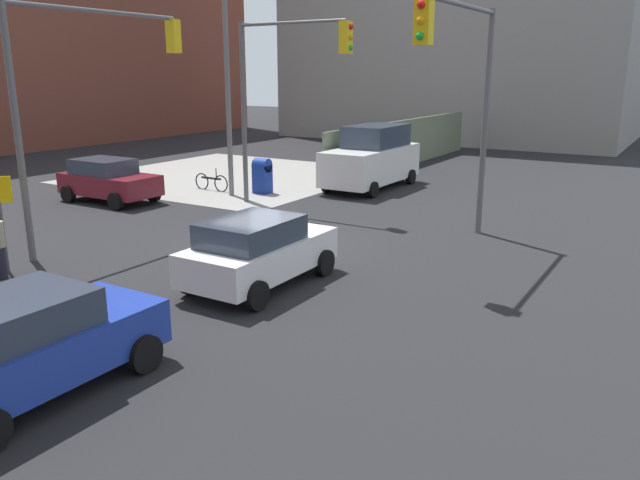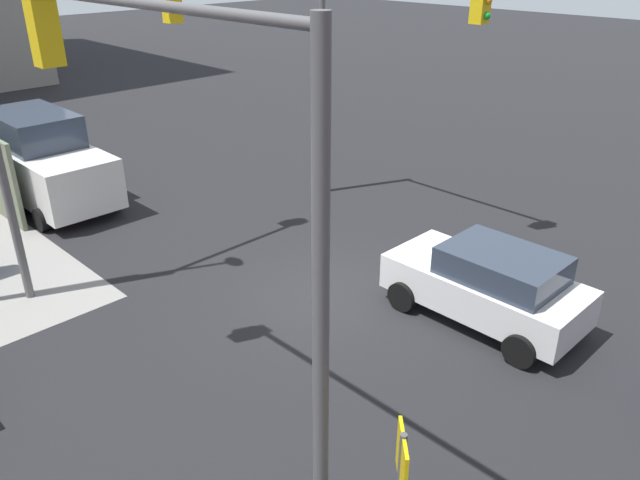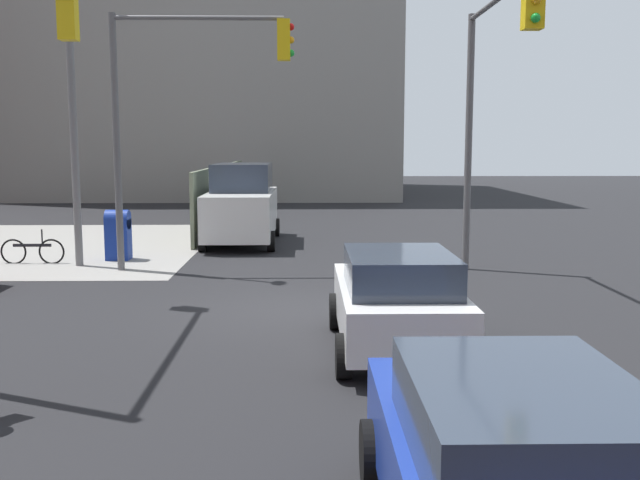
{
  "view_description": "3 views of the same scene",
  "coord_description": "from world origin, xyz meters",
  "views": [
    {
      "loc": [
        -13.85,
        -10.12,
        4.77
      ],
      "look_at": [
        -0.97,
        -2.17,
        0.69
      ],
      "focal_mm": 35.0,
      "sensor_mm": 36.0,
      "label": 1
    },
    {
      "loc": [
        -8.29,
        8.27,
        7.0
      ],
      "look_at": [
        0.79,
        -0.74,
        0.86
      ],
      "focal_mm": 35.0,
      "sensor_mm": 36.0,
      "label": 2
    },
    {
      "loc": [
        -13.87,
        -0.33,
        3.25
      ],
      "look_at": [
        0.08,
        -0.6,
        1.38
      ],
      "focal_mm": 40.0,
      "sensor_mm": 36.0,
      "label": 3
    }
  ],
  "objects": [
    {
      "name": "ground_plane",
      "position": [
        0.0,
        0.0,
        0.0
      ],
      "size": [
        120.0,
        120.0,
        0.0
      ],
      "primitive_type": "plane",
      "color": "black"
    },
    {
      "name": "sidewalk_corner",
      "position": [
        9.0,
        9.0,
        0.01
      ],
      "size": [
        12.0,
        12.0,
        0.01
      ],
      "primitive_type": "cube",
      "color": "gray",
      "rests_on": "ground"
    },
    {
      "name": "construction_fence",
      "position": [
        16.31,
        3.2,
        1.2
      ],
      "size": [
        16.61,
        0.12,
        2.4
      ],
      "primitive_type": "cube",
      "color": "slate",
      "rests_on": "ground"
    },
    {
      "name": "building_loft_east",
      "position": [
        36.0,
        6.24,
        10.49
      ],
      "size": [
        20.0,
        24.0,
        20.98
      ],
      "color": "gray",
      "rests_on": "ground"
    },
    {
      "name": "traffic_signal_nw_corner",
      "position": [
        -2.2,
        4.5,
        4.66
      ],
      "size": [
        5.98,
        0.36,
        6.5
      ],
      "color": "#59595B",
      "rests_on": "ground"
    },
    {
      "name": "traffic_signal_se_corner",
      "position": [
        2.49,
        -4.5,
        4.62
      ],
      "size": [
        5.29,
        0.36,
        6.5
      ],
      "color": "#59595B",
      "rests_on": "ground"
    },
    {
      "name": "traffic_signal_ne_corner",
      "position": [
        4.5,
        2.77,
        4.58
      ],
      "size": [
        0.36,
        4.63,
        6.5
      ],
      "color": "#59595B",
      "rests_on": "ground"
    },
    {
      "name": "street_lamp_corner",
      "position": [
        5.04,
        5.47,
        4.7
      ],
      "size": [
        1.43,
        2.44,
        8.0
      ],
      "color": "slate",
      "rests_on": "ground"
    },
    {
      "name": "mailbox_blue",
      "position": [
        6.2,
        5.0,
        0.76
      ],
      "size": [
        0.56,
        0.64,
        1.43
      ],
      "color": "navy",
      "rests_on": "ground"
    },
    {
      "name": "coupe_blue",
      "position": [
        -8.83,
        -1.86,
        0.84
      ],
      "size": [
        3.96,
        2.02,
        1.62
      ],
      "color": "#1E389E",
      "rests_on": "ground"
    },
    {
      "name": "sedan_white",
      "position": [
        -2.97,
        -1.75,
        0.84
      ],
      "size": [
        3.96,
        2.02,
        1.62
      ],
      "color": "white",
      "rests_on": "ground"
    },
    {
      "name": "van_white_delivery",
      "position": [
        9.66,
        1.8,
        1.28
      ],
      "size": [
        5.4,
        2.32,
        2.62
      ],
      "color": "white",
      "rests_on": "ground"
    },
    {
      "name": "bicycle_leaning_on_fence",
      "position": [
        5.6,
        7.2,
        0.35
      ],
      "size": [
        0.05,
        1.75,
        0.97
      ],
      "color": "black",
      "rests_on": "ground"
    }
  ]
}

